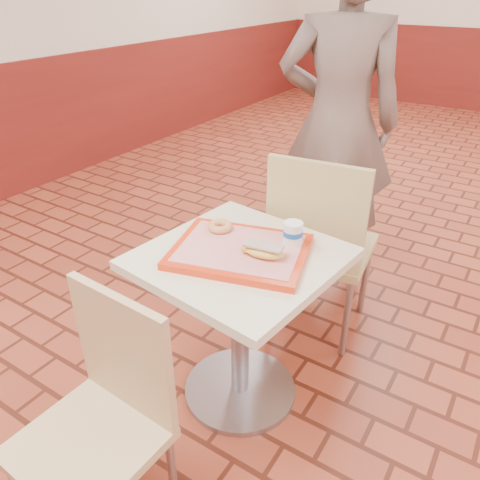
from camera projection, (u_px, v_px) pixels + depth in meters
The scene contains 8 objects.
main_table at pixel (240, 305), 1.79m from camera, with size 0.65×0.65×0.69m.
chair_main_front at pixel (104, 412), 1.36m from camera, with size 0.39×0.39×0.82m.
chair_main_back at pixel (320, 240), 2.12m from camera, with size 0.48×0.48×0.93m.
customer at pixel (338, 123), 2.47m from camera, with size 0.65×0.42×1.77m, color #6A5A52.
serving_tray at pixel (240, 251), 1.68m from camera, with size 0.47×0.37×0.03m.
ring_donut at pixel (220, 226), 1.78m from camera, with size 0.09×0.09×0.03m, color #D5914E.
long_john_donut at pixel (263, 251), 1.61m from camera, with size 0.16×0.10×0.05m.
paper_cup at pixel (293, 233), 1.66m from camera, with size 0.07×0.07×0.09m.
Camera 1 is at (-0.51, -2.01, 1.56)m, focal length 35.00 mm.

